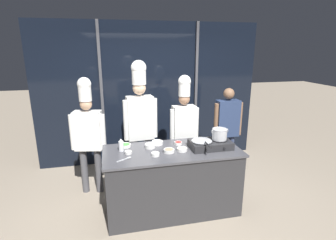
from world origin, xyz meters
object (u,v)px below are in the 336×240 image
at_px(squeeze_bottle_clear, 121,145).
at_px(prep_bowl_bell_pepper, 178,143).
at_px(prep_bowl_garlic, 150,146).
at_px(chef_head, 88,129).
at_px(prep_bowl_onion, 155,154).
at_px(prep_bowl_shrimp, 182,149).
at_px(person_guest, 227,124).
at_px(chef_line, 184,122).
at_px(prep_bowl_rice, 128,152).
at_px(chef_sous, 140,115).
at_px(prep_bowl_mushrooms, 169,150).
at_px(prep_bowl_chicken, 157,142).
at_px(prep_bowl_scallions, 125,145).
at_px(serving_spoon_slotted, 127,158).
at_px(frying_pan, 202,139).
at_px(stock_pot, 220,134).
at_px(portable_stove, 210,144).

height_order(squeeze_bottle_clear, prep_bowl_bell_pepper, squeeze_bottle_clear).
relative_size(prep_bowl_garlic, chef_head, 0.08).
bearing_deg(prep_bowl_onion, prep_bowl_shrimp, 12.17).
bearing_deg(person_guest, chef_line, 2.91).
xyz_separation_m(prep_bowl_garlic, prep_bowl_shrimp, (0.40, -0.20, -0.01)).
bearing_deg(prep_bowl_rice, chef_sous, 70.98).
bearing_deg(chef_line, prep_bowl_mushrooms, 57.83).
relative_size(prep_bowl_chicken, chef_line, 0.09).
height_order(prep_bowl_scallions, chef_head, chef_head).
height_order(serving_spoon_slotted, person_guest, person_guest).
bearing_deg(prep_bowl_shrimp, frying_pan, 3.82).
distance_m(prep_bowl_onion, prep_bowl_chicken, 0.41).
height_order(chef_head, person_guest, chef_head).
xyz_separation_m(stock_pot, prep_bowl_onion, (-0.91, -0.10, -0.17)).
bearing_deg(portable_stove, squeeze_bottle_clear, 172.40).
relative_size(prep_bowl_garlic, prep_bowl_onion, 1.32).
bearing_deg(person_guest, prep_bowl_garlic, 23.40).
relative_size(portable_stove, prep_bowl_scallions, 3.40).
bearing_deg(person_guest, prep_bowl_chicken, 21.22).
distance_m(prep_bowl_garlic, person_guest, 1.56).
bearing_deg(frying_pan, prep_bowl_shrimp, -176.18).
xyz_separation_m(portable_stove, prep_bowl_onion, (-0.78, -0.10, -0.03)).
xyz_separation_m(prep_bowl_rice, prep_bowl_onion, (0.33, -0.15, 0.00)).
xyz_separation_m(prep_bowl_onion, person_guest, (1.41, 0.91, 0.04)).
distance_m(stock_pot, prep_bowl_shrimp, 0.56).
bearing_deg(prep_bowl_bell_pepper, chef_line, 66.16).
distance_m(prep_bowl_scallions, prep_bowl_bell_pepper, 0.75).
bearing_deg(prep_bowl_shrimp, prep_bowl_chicken, 131.07).
bearing_deg(frying_pan, prep_bowl_garlic, 164.67).
bearing_deg(prep_bowl_scallions, prep_bowl_garlic, -19.41).
bearing_deg(portable_stove, chef_line, 101.68).
bearing_deg(person_guest, squeeze_bottle_clear, 19.34).
bearing_deg(chef_line, prep_bowl_garlic, 38.25).
distance_m(frying_pan, prep_bowl_garlic, 0.71).
height_order(squeeze_bottle_clear, prep_bowl_mushrooms, squeeze_bottle_clear).
bearing_deg(prep_bowl_bell_pepper, chef_sous, 130.23).
bearing_deg(prep_bowl_bell_pepper, prep_bowl_chicken, 165.61).
xyz_separation_m(prep_bowl_scallions, prep_bowl_bell_pepper, (0.74, -0.08, -0.00)).
relative_size(prep_bowl_onion, prep_bowl_scallions, 0.66).
bearing_deg(serving_spoon_slotted, person_guest, 27.60).
relative_size(prep_bowl_onion, serving_spoon_slotted, 0.56).
xyz_separation_m(stock_pot, prep_bowl_mushrooms, (-0.72, -0.03, -0.17)).
bearing_deg(stock_pot, prep_bowl_bell_pepper, 157.40).
bearing_deg(prep_bowl_garlic, squeeze_bottle_clear, -176.88).
bearing_deg(serving_spoon_slotted, chef_sous, 72.29).
bearing_deg(portable_stove, prep_bowl_scallions, 165.31).
xyz_separation_m(chef_line, person_guest, (0.78, 0.04, -0.11)).
xyz_separation_m(frying_pan, prep_bowl_bell_pepper, (-0.27, 0.22, -0.11)).
xyz_separation_m(portable_stove, serving_spoon_slotted, (-1.15, -0.12, -0.05)).
bearing_deg(chef_head, person_guest, -167.97).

